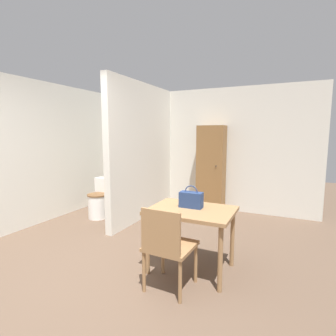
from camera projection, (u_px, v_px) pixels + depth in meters
name	position (u px, v px, depth m)	size (l,w,h in m)	color
ground_plane	(69.00, 292.00, 2.65)	(16.00, 16.00, 0.00)	brown
wall_back	(192.00, 149.00, 5.71)	(5.07, 0.12, 2.50)	silver
wall_left	(55.00, 152.00, 4.95)	(0.12, 4.53, 2.50)	silver
partition_wall	(143.00, 152.00, 4.92)	(0.12, 2.18, 2.50)	silver
dining_table	(191.00, 217.00, 3.01)	(0.95, 0.71, 0.73)	#997047
wooden_chair	(167.00, 245.00, 2.61)	(0.48, 0.48, 0.88)	#997047
toilet	(100.00, 200.00, 4.99)	(0.39, 0.53, 0.73)	white
handbag	(191.00, 199.00, 3.04)	(0.26, 0.12, 0.26)	navy
wooden_cabinet	(211.00, 169.00, 5.32)	(0.54, 0.36, 1.75)	brown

